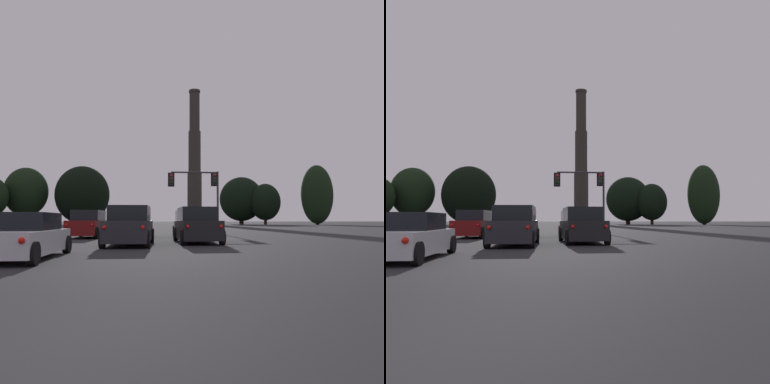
# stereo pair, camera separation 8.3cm
# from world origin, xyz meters

# --- Properties ---
(suv_right_lane_second) EXTENTS (2.29, 4.97, 1.86)m
(suv_right_lane_second) POSITION_xyz_m (3.29, 16.76, 0.90)
(suv_right_lane_second) COLOR black
(suv_right_lane_second) RESTS_ON ground_plane
(suv_left_lane_front) EXTENTS (2.31, 4.98, 1.86)m
(suv_left_lane_front) POSITION_xyz_m (-3.44, 23.19, 0.90)
(suv_left_lane_front) COLOR maroon
(suv_left_lane_front) RESTS_ON ground_plane
(sedan_left_lane_third) EXTENTS (2.01, 4.72, 1.43)m
(sedan_left_lane_third) POSITION_xyz_m (-2.89, 9.22, 0.67)
(sedan_left_lane_third) COLOR silver
(sedan_left_lane_third) RESTS_ON ground_plane
(suv_right_lane_front) EXTENTS (2.11, 4.91, 1.86)m
(suv_right_lane_front) POSITION_xyz_m (3.46, 23.79, 0.90)
(suv_right_lane_front) COLOR silver
(suv_right_lane_front) RESTS_ON ground_plane
(suv_center_lane_front) EXTENTS (2.15, 4.92, 1.86)m
(suv_center_lane_front) POSITION_xyz_m (-0.13, 22.69, 0.90)
(suv_center_lane_front) COLOR black
(suv_center_lane_front) RESTS_ON ground_plane
(suv_center_lane_second) EXTENTS (2.26, 4.96, 1.86)m
(suv_center_lane_second) POSITION_xyz_m (-0.07, 15.11, 0.90)
(suv_center_lane_second) COLOR #232328
(suv_center_lane_second) RESTS_ON ground_plane
(traffic_light_overhead_right) EXTENTS (4.60, 0.50, 5.50)m
(traffic_light_overhead_right) POSITION_xyz_m (5.08, 29.80, 4.18)
(traffic_light_overhead_right) COLOR #2D2D30
(traffic_light_overhead_right) RESTS_ON ground_plane
(smokestack) EXTENTS (7.77, 7.77, 45.79)m
(smokestack) POSITION_xyz_m (13.87, 122.39, 17.99)
(smokestack) COLOR #2B2722
(smokestack) RESTS_ON ground_plane
(treeline_right_mid) EXTENTS (8.11, 7.30, 10.84)m
(treeline_right_mid) POSITION_xyz_m (29.82, 93.86, 5.97)
(treeline_right_mid) COLOR black
(treeline_right_mid) RESTS_ON ground_plane
(treeline_center_right) EXTENTS (13.53, 12.17, 14.91)m
(treeline_center_right) POSITION_xyz_m (-17.65, 93.97, 7.60)
(treeline_center_right) COLOR black
(treeline_center_right) RESTS_ON ground_plane
(treeline_left_mid) EXTENTS (11.94, 10.74, 13.03)m
(treeline_left_mid) POSITION_xyz_m (24.33, 98.07, 6.95)
(treeline_left_mid) COLOR black
(treeline_left_mid) RESTS_ON ground_plane
(treeline_center_left) EXTENTS (8.00, 7.20, 15.16)m
(treeline_center_left) POSITION_xyz_m (41.62, 88.26, 7.68)
(treeline_center_left) COLOR black
(treeline_center_left) RESTS_ON ground_plane
(treeline_far_left) EXTENTS (10.73, 9.66, 14.42)m
(treeline_far_left) POSITION_xyz_m (-31.62, 94.46, 8.27)
(treeline_far_left) COLOR black
(treeline_far_left) RESTS_ON ground_plane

